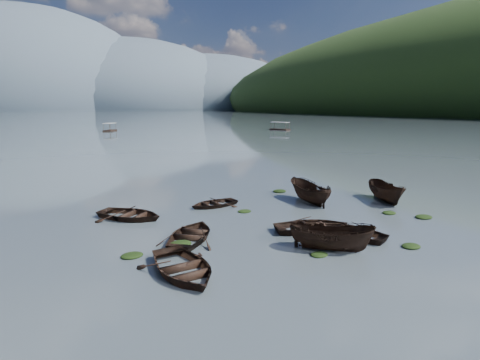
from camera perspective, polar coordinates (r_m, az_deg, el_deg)
name	(u,v)px	position (r m, az deg, el deg)	size (l,w,h in m)	color
ground_plane	(342,261)	(19.91, 15.23, -11.77)	(2400.00, 2400.00, 0.00)	#48525A
haze_mtn_b	(36,110)	(915.08, -28.66, 9.33)	(520.00, 520.00, 340.00)	#475666
haze_mtn_c	(133,110)	(926.41, -16.06, 10.25)	(520.00, 520.00, 260.00)	#475666
haze_mtn_d	(205,109)	(972.33, -5.37, 10.65)	(520.00, 520.00, 220.00)	#475666
rowboat_0	(183,274)	(18.07, -8.69, -13.94)	(3.53, 4.94, 1.02)	black
rowboat_1	(192,239)	(22.33, -7.35, -8.90)	(3.28, 4.60, 0.95)	black
rowboat_2	(331,250)	(21.14, 13.64, -10.32)	(1.69, 4.50, 1.74)	black
rowboat_3	(348,235)	(23.66, 16.17, -8.10)	(3.18, 4.45, 0.92)	black
rowboat_4	(312,231)	(23.94, 10.99, -7.63)	(3.39, 4.75, 0.98)	black
rowboat_5	(386,202)	(32.78, 21.31, -3.08)	(1.82, 4.85, 1.87)	black
rowboat_6	(130,219)	(27.10, -16.40, -5.65)	(3.40, 4.76, 0.98)	black
rowboat_7	(214,206)	(29.24, -4.03, -3.99)	(2.77, 3.88, 0.80)	black
rowboat_8	(309,202)	(30.82, 10.44, -3.36)	(1.87, 4.97, 1.92)	black
weed_clump_0	(180,245)	(21.48, -9.06, -9.78)	(1.26, 1.03, 0.28)	black
weed_clump_1	(319,255)	(20.27, 11.97, -11.19)	(0.96, 0.77, 0.21)	black
weed_clump_2	(411,247)	(22.96, 24.60, -9.29)	(1.10, 0.88, 0.24)	black
weed_clump_3	(389,214)	(29.25, 21.76, -4.77)	(1.02, 0.86, 0.23)	black
weed_clump_4	(424,218)	(29.12, 26.19, -5.20)	(1.25, 0.99, 0.26)	black
weed_clump_5	(132,257)	(20.49, -16.13, -11.15)	(1.15, 0.93, 0.24)	black
weed_clump_6	(244,212)	(27.61, 0.69, -4.87)	(1.02, 0.85, 0.21)	black
weed_clump_7	(280,192)	(34.13, 6.04, -1.82)	(1.25, 1.00, 0.27)	black
pontoon_centre	(110,131)	(125.45, -19.19, 7.05)	(2.58, 6.20, 2.38)	black
pontoon_right	(280,130)	(124.63, 6.10, 7.58)	(2.70, 6.48, 2.48)	black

